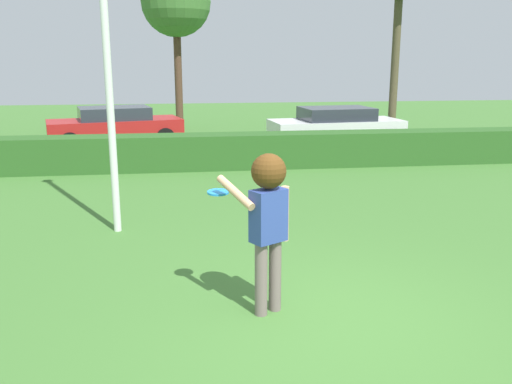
{
  "coord_description": "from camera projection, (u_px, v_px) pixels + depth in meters",
  "views": [
    {
      "loc": [
        -1.47,
        -5.24,
        2.78
      ],
      "look_at": [
        -0.57,
        1.37,
        1.15
      ],
      "focal_mm": 38.44,
      "sensor_mm": 36.0,
      "label": 1
    }
  ],
  "objects": [
    {
      "name": "parked_car_white",
      "position": [
        336.0,
        125.0,
        17.67
      ],
      "size": [
        4.35,
        2.14,
        1.25
      ],
      "color": "white",
      "rests_on": "ground"
    },
    {
      "name": "lamppost",
      "position": [
        104.0,
        9.0,
        8.25
      ],
      "size": [
        0.24,
        0.24,
        6.36
      ],
      "color": "silver",
      "rests_on": "ground"
    },
    {
      "name": "person",
      "position": [
        268.0,
        210.0,
        5.9
      ],
      "size": [
        0.79,
        0.6,
        1.81
      ],
      "color": "slate",
      "rests_on": "ground"
    },
    {
      "name": "maple_tree",
      "position": [
        176.0,
        3.0,
        21.17
      ],
      "size": [
        2.7,
        2.7,
        6.27
      ],
      "color": "#503627",
      "rests_on": "ground"
    },
    {
      "name": "parked_car_red",
      "position": [
        115.0,
        124.0,
        17.84
      ],
      "size": [
        4.48,
        2.65,
        1.25
      ],
      "color": "#B21E1E",
      "rests_on": "ground"
    },
    {
      "name": "frisbee",
      "position": [
        218.0,
        192.0,
        6.25
      ],
      "size": [
        0.25,
        0.25,
        0.04
      ],
      "color": "#268CE5"
    },
    {
      "name": "ground_plane",
      "position": [
        326.0,
        324.0,
        5.89
      ],
      "size": [
        60.0,
        60.0,
        0.0
      ],
      "primitive_type": "plane",
      "color": "#427531"
    },
    {
      "name": "hedge_row",
      "position": [
        240.0,
        151.0,
        14.22
      ],
      "size": [
        27.2,
        0.9,
        0.89
      ],
      "primitive_type": "cube",
      "color": "#2C5B22",
      "rests_on": "ground"
    }
  ]
}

